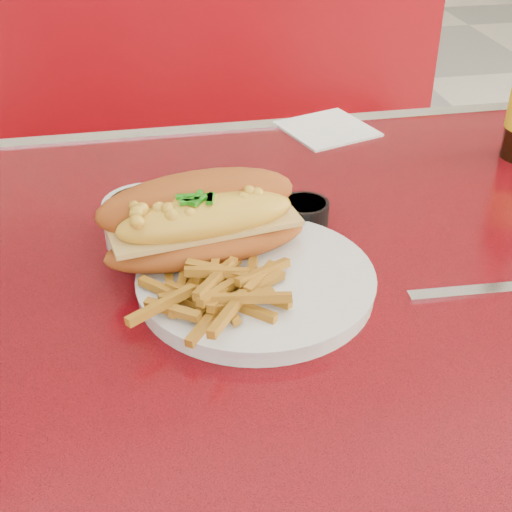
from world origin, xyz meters
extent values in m
cube|color=red|center=(0.00, 0.00, 0.75)|extent=(1.20, 0.80, 0.04)
cube|color=white|center=(0.00, 0.40, 0.75)|extent=(1.22, 0.03, 0.04)
cube|color=maroon|center=(0.00, 0.78, 0.23)|extent=(1.20, 0.50, 0.45)
cube|color=maroon|center=(0.00, 1.00, 0.68)|extent=(1.20, 0.08, 0.45)
cylinder|color=silver|center=(-0.02, -0.02, 0.78)|extent=(0.28, 0.28, 0.02)
cylinder|color=silver|center=(-0.02, -0.02, 0.79)|extent=(0.28, 0.28, 0.00)
ellipsoid|color=#A8511B|center=(-0.06, 0.02, 0.81)|extent=(0.22, 0.10, 0.04)
cube|color=tan|center=(-0.06, 0.02, 0.82)|extent=(0.20, 0.08, 0.01)
ellipsoid|color=yellow|center=(-0.06, 0.02, 0.84)|extent=(0.19, 0.09, 0.04)
ellipsoid|color=#A8511B|center=(-0.07, 0.05, 0.84)|extent=(0.22, 0.11, 0.08)
cube|color=silver|center=(-0.07, 0.01, 0.79)|extent=(0.02, 0.11, 0.00)
cube|color=silver|center=(-0.08, 0.07, 0.79)|extent=(0.02, 0.03, 0.00)
cylinder|color=silver|center=(-0.12, 0.10, 0.80)|extent=(0.11, 0.11, 0.05)
cylinder|color=black|center=(-0.12, 0.10, 0.82)|extent=(0.10, 0.10, 0.01)
cylinder|color=black|center=(0.06, 0.10, 0.78)|extent=(0.07, 0.07, 0.03)
cylinder|color=#D4824D|center=(0.06, 0.10, 0.80)|extent=(0.06, 0.06, 0.01)
cube|color=silver|center=(0.19, -0.06, 0.77)|extent=(0.13, 0.02, 0.00)
cube|color=white|center=(0.16, 0.36, 0.77)|extent=(0.15, 0.15, 0.00)
camera|label=1|loc=(-0.13, -0.59, 1.19)|focal=50.00mm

